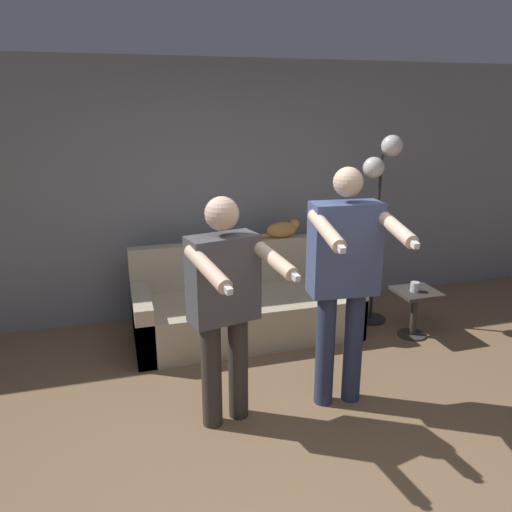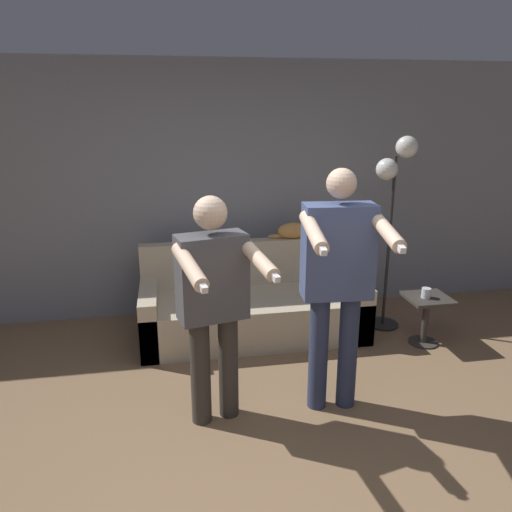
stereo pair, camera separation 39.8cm
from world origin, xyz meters
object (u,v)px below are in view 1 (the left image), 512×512
at_px(couch, 245,308).
at_px(person_left, 225,299).
at_px(floor_lamp, 381,181).
at_px(side_table, 415,304).
at_px(cat, 283,229).
at_px(cup, 415,287).
at_px(person_right, 344,273).

relative_size(couch, person_left, 1.32).
distance_m(floor_lamp, side_table, 1.23).
xyz_separation_m(couch, person_left, (-0.49, -1.34, 0.67)).
height_order(person_left, cat, person_left).
xyz_separation_m(cat, cup, (1.02, -0.86, -0.43)).
distance_m(couch, side_table, 1.63).
xyz_separation_m(floor_lamp, cup, (0.17, -0.47, -0.94)).
xyz_separation_m(couch, cup, (1.51, -0.54, 0.25)).
bearing_deg(person_left, person_right, -12.73).
xyz_separation_m(floor_lamp, side_table, (0.20, -0.45, -1.12)).
bearing_deg(cup, cat, 139.79).
relative_size(person_right, cup, 19.12).
bearing_deg(person_left, side_table, 9.31).
bearing_deg(couch, person_left, -110.19).
distance_m(person_right, cup, 1.50).
bearing_deg(person_right, person_left, -175.24).
bearing_deg(couch, person_right, -74.78).
relative_size(person_left, floor_lamp, 0.85).
bearing_deg(person_left, cat, 46.64).
height_order(cat, cup, cat).
bearing_deg(cup, person_right, -144.94).
height_order(couch, cat, cat).
relative_size(person_right, floor_lamp, 0.94).
bearing_deg(cat, side_table, -38.47).
distance_m(person_right, floor_lamp, 1.67).
xyz_separation_m(couch, floor_lamp, (1.35, -0.06, 1.19)).
distance_m(person_left, person_right, 0.87).
height_order(couch, floor_lamp, floor_lamp).
distance_m(person_right, cat, 1.68).
xyz_separation_m(person_right, cat, (0.13, 1.67, -0.09)).
bearing_deg(side_table, couch, 161.70).
xyz_separation_m(side_table, cup, (-0.03, -0.02, 0.19)).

